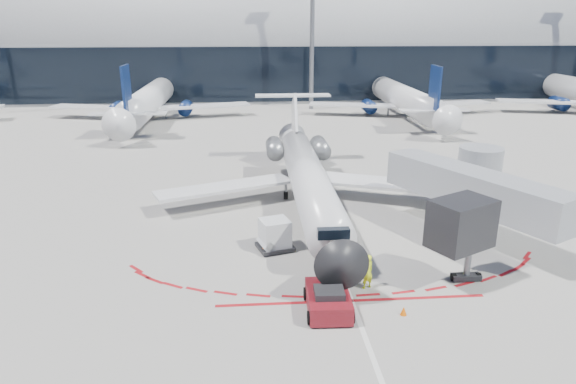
{
  "coord_description": "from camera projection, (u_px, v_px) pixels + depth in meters",
  "views": [
    {
      "loc": [
        -5.05,
        -34.45,
        13.78
      ],
      "look_at": [
        -2.54,
        -1.71,
        2.7
      ],
      "focal_mm": 32.0,
      "sensor_mm": 36.0,
      "label": 1
    }
  ],
  "objects": [
    {
      "name": "ramp_worker",
      "position": [
        367.0,
        271.0,
        27.42
      ],
      "size": [
        0.84,
        0.72,
        1.96
      ],
      "primitive_type": "imported",
      "rotation": [
        0.0,
        0.0,
        3.57
      ],
      "color": "#D7F319",
      "rests_on": "ground"
    },
    {
      "name": "light_mast_centre",
      "position": [
        312.0,
        28.0,
        79.03
      ],
      "size": [
        0.7,
        0.7,
        25.0
      ],
      "primitive_type": "cylinder",
      "color": "slate",
      "rests_on": "ground"
    },
    {
      "name": "pushback_tug",
      "position": [
        328.0,
        300.0,
        25.36
      ],
      "size": [
        2.33,
        5.28,
        1.36
      ],
      "rotation": [
        0.0,
        0.0,
        -0.03
      ],
      "color": "#620E12",
      "rests_on": "ground"
    },
    {
      "name": "apron_centerline",
      "position": [
        317.0,
        209.0,
        39.2
      ],
      "size": [
        0.25,
        40.0,
        0.01
      ],
      "primitive_type": "cube",
      "color": "silver",
      "rests_on": "ground"
    },
    {
      "name": "jet_bridge",
      "position": [
        474.0,
        189.0,
        34.22
      ],
      "size": [
        10.03,
        15.2,
        4.9
      ],
      "color": "#989CA1",
      "rests_on": "ground"
    },
    {
      "name": "ground",
      "position": [
        321.0,
        219.0,
        37.32
      ],
      "size": [
        260.0,
        260.0,
        0.0
      ],
      "primitive_type": "plane",
      "color": "slate",
      "rests_on": "ground"
    },
    {
      "name": "terminal_building",
      "position": [
        274.0,
        49.0,
        95.97
      ],
      "size": [
        150.0,
        24.15,
        24.0
      ],
      "color": "#95989B",
      "rests_on": "ground"
    },
    {
      "name": "uld_container",
      "position": [
        275.0,
        235.0,
        32.03
      ],
      "size": [
        2.55,
        2.34,
        2.0
      ],
      "rotation": [
        0.0,
        0.0,
        0.29
      ],
      "color": "black",
      "rests_on": "ground"
    },
    {
      "name": "safety_cone_left",
      "position": [
        263.0,
        249.0,
        31.77
      ],
      "size": [
        0.34,
        0.34,
        0.48
      ],
      "primitive_type": "cone",
      "color": "#DC5904",
      "rests_on": "ground"
    },
    {
      "name": "regional_jet",
      "position": [
        307.0,
        175.0,
        39.45
      ],
      "size": [
        23.57,
        29.07,
        7.28
      ],
      "color": "silver",
      "rests_on": "ground"
    },
    {
      "name": "bg_airliner_2",
      "position": [
        402.0,
        79.0,
        76.38
      ],
      "size": [
        32.57,
        34.49,
        10.54
      ],
      "primitive_type": null,
      "color": "silver",
      "rests_on": "ground"
    },
    {
      "name": "bg_airliner_1",
      "position": [
        149.0,
        80.0,
        73.97
      ],
      "size": [
        33.75,
        35.73,
        10.92
      ],
      "primitive_type": null,
      "color": "silver",
      "rests_on": "ground"
    },
    {
      "name": "safety_cone_right",
      "position": [
        404.0,
        311.0,
        25.12
      ],
      "size": [
        0.33,
        0.33,
        0.46
      ],
      "primitive_type": "cone",
      "color": "#DC5904",
      "rests_on": "ground"
    },
    {
      "name": "apron_stop_bar",
      "position": [
        352.0,
        301.0,
        26.45
      ],
      "size": [
        14.0,
        0.25,
        0.01
      ],
      "primitive_type": "cube",
      "color": "maroon",
      "rests_on": "ground"
    }
  ]
}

